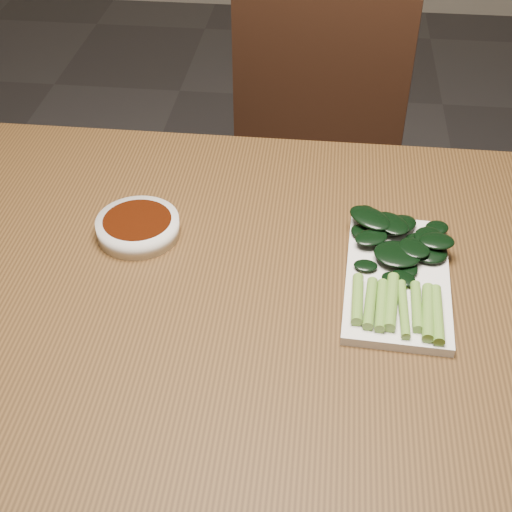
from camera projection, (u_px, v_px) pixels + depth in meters
name	position (u px, v px, depth m)	size (l,w,h in m)	color
table	(261.00, 321.00, 1.05)	(1.40, 0.80, 0.75)	#472D14
chair_far	(306.00, 177.00, 1.68)	(0.47, 0.47, 0.89)	black
sauce_bowl	(138.00, 227.00, 1.08)	(0.13, 0.13, 0.03)	silver
serving_plate	(397.00, 279.00, 1.01)	(0.16, 0.27, 0.01)	silver
gai_lan	(400.00, 261.00, 1.01)	(0.17, 0.28, 0.02)	olive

